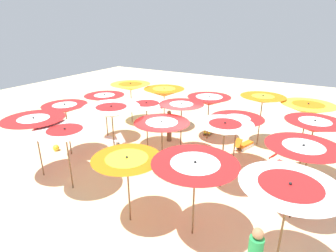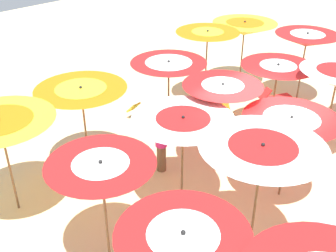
# 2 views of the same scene
# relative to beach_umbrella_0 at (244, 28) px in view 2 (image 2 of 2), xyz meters

# --- Properties ---
(ground) EXTENTS (39.96, 39.96, 0.04)m
(ground) POSITION_rel_beach_umbrella_0_xyz_m (3.69, -4.33, -2.15)
(ground) COLOR beige
(beach_umbrella_0) EXTENTS (2.24, 2.24, 2.41)m
(beach_umbrella_0) POSITION_rel_beach_umbrella_0_xyz_m (0.00, 0.00, 0.00)
(beach_umbrella_0) COLOR brown
(beach_umbrella_0) RESTS_ON ground
(beach_umbrella_1) EXTENTS (2.05, 2.05, 2.48)m
(beach_umbrella_1) POSITION_rel_beach_umbrella_0_xyz_m (-0.10, -1.91, 0.13)
(beach_umbrella_1) COLOR brown
(beach_umbrella_1) RESTS_ON ground
(beach_umbrella_2) EXTENTS (2.13, 2.13, 2.27)m
(beach_umbrella_2) POSITION_rel_beach_umbrella_0_xyz_m (0.50, -4.31, -0.13)
(beach_umbrella_2) COLOR brown
(beach_umbrella_2) RESTS_ON ground
(beach_umbrella_3) EXTENTS (2.22, 2.22, 2.30)m
(beach_umbrella_3) POSITION_rel_beach_umbrella_0_xyz_m (0.24, -7.04, -0.10)
(beach_umbrella_3) COLOR brown
(beach_umbrella_3) RESTS_ON ground
(beach_umbrella_4) EXTENTS (2.29, 2.29, 2.37)m
(beach_umbrella_4) POSITION_rel_beach_umbrella_0_xyz_m (0.43, -9.17, -0.01)
(beach_umbrella_4) COLOR brown
(beach_umbrella_4) RESTS_ON ground
(beach_umbrella_5) EXTENTS (2.06, 2.06, 2.38)m
(beach_umbrella_5) POSITION_rel_beach_umbrella_0_xyz_m (2.15, 0.39, -0.02)
(beach_umbrella_5) COLOR brown
(beach_umbrella_5) RESTS_ON ground
(beach_umbrella_6) EXTENTS (2.07, 2.07, 2.20)m
(beach_umbrella_6) POSITION_rel_beach_umbrella_0_xyz_m (2.70, -2.24, -0.19)
(beach_umbrella_6) COLOR brown
(beach_umbrella_6) RESTS_ON ground
(beach_umbrella_7) EXTENTS (1.93, 1.93, 2.39)m
(beach_umbrella_7) POSITION_rel_beach_umbrella_0_xyz_m (2.66, -4.70, 0.05)
(beach_umbrella_7) COLOR brown
(beach_umbrella_7) RESTS_ON ground
(beach_umbrella_8) EXTENTS (2.20, 2.20, 2.25)m
(beach_umbrella_8) POSITION_rel_beach_umbrella_0_xyz_m (2.91, -6.36, -0.13)
(beach_umbrella_8) COLOR brown
(beach_umbrella_8) RESTS_ON ground
(beach_umbrella_9) EXTENTS (1.93, 1.93, 2.37)m
(beach_umbrella_9) POSITION_rel_beach_umbrella_0_xyz_m (3.12, -8.68, 0.01)
(beach_umbrella_9) COLOR brown
(beach_umbrella_9) RESTS_ON ground
(beach_umbrella_12) EXTENTS (2.12, 2.12, 2.15)m
(beach_umbrella_12) POSITION_rel_beach_umbrella_0_xyz_m (4.45, -4.59, -0.21)
(beach_umbrella_12) COLOR brown
(beach_umbrella_12) RESTS_ON ground
(beach_umbrella_13) EXTENTS (2.25, 2.25, 2.58)m
(beach_umbrella_13) POSITION_rel_beach_umbrella_0_xyz_m (4.97, -6.59, 0.17)
(beach_umbrella_13) COLOR brown
(beach_umbrella_13) RESTS_ON ground
(beach_umbrella_14) EXTENTS (1.90, 1.90, 2.38)m
(beach_umbrella_14) POSITION_rel_beach_umbrella_0_xyz_m (5.26, -8.94, 0.02)
(beach_umbrella_14) COLOR brown
(beach_umbrella_14) RESTS_ON ground
(lounger_0) EXTENTS (0.79, 1.19, 0.61)m
(lounger_0) POSITION_rel_beach_umbrella_0_xyz_m (1.80, -0.39, -1.93)
(lounger_0) COLOR #333338
(lounger_0) RESTS_ON ground
(lounger_1) EXTENTS (1.28, 0.39, 0.59)m
(lounger_1) POSITION_rel_beach_umbrella_0_xyz_m (-0.32, -4.48, -1.93)
(lounger_1) COLOR olive
(lounger_1) RESTS_ON ground
(lounger_2) EXTENTS (1.24, 0.70, 0.63)m
(lounger_2) POSITION_rel_beach_umbrella_0_xyz_m (0.72, -2.33, -1.93)
(lounger_2) COLOR silver
(lounger_2) RESTS_ON ground
(lounger_3) EXTENTS (0.56, 1.32, 0.65)m
(lounger_3) POSITION_rel_beach_umbrella_0_xyz_m (3.45, -7.99, -1.92)
(lounger_3) COLOR silver
(lounger_3) RESTS_ON ground
(beachgoer_1) EXTENTS (0.30, 0.30, 1.60)m
(beachgoer_1) POSITION_rel_beach_umbrella_0_xyz_m (1.73, -5.84, -1.30)
(beachgoer_1) COLOR brown
(beachgoer_1) RESTS_ON ground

